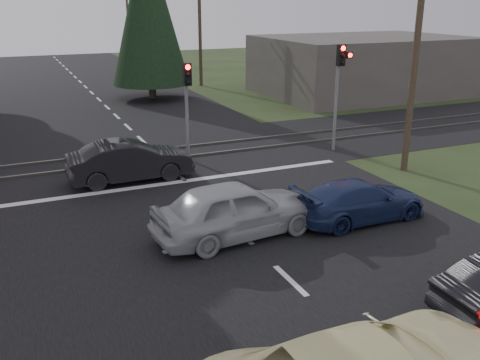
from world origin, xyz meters
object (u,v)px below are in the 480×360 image
traffic_signal_right (340,77)px  utility_pole_mid (200,24)px  traffic_signal_center (187,95)px  utility_pole_far (128,15)px  blue_sedan (360,201)px  utility_pole_near (416,50)px  dark_car_far (130,161)px  silver_car (236,210)px

traffic_signal_right → utility_pole_mid: 20.60m
traffic_signal_center → utility_pole_far: size_ratio=0.46×
traffic_signal_right → utility_pole_mid: size_ratio=0.52×
utility_pole_far → traffic_signal_center: bearing=-99.6°
utility_pole_mid → blue_sedan: size_ratio=2.08×
utility_pole_near → utility_pole_far: bearing=90.0°
blue_sedan → dark_car_far: size_ratio=0.94×
traffic_signal_center → dark_car_far: 3.81m
traffic_signal_center → dark_car_far: (-2.83, -1.53, -2.05)m
traffic_signal_center → utility_pole_mid: (7.50, 19.32, 1.92)m
traffic_signal_center → utility_pole_far: bearing=80.4°
traffic_signal_right → dark_car_far: (-9.37, -0.33, -2.56)m
dark_car_far → utility_pole_mid: bearing=-27.0°
silver_car → utility_pole_mid: bearing=-23.1°
utility_pole_mid → utility_pole_far: 25.00m
traffic_signal_right → utility_pole_mid: bearing=87.3°
traffic_signal_center → utility_pole_mid: utility_pole_mid is taller
traffic_signal_right → blue_sedan: (-3.75, -6.97, -2.69)m
utility_pole_mid → silver_car: utility_pole_mid is taller
utility_pole_far → dark_car_far: bearing=-102.7°
traffic_signal_center → utility_pole_near: bearing=-32.0°
traffic_signal_center → utility_pole_mid: bearing=68.8°
silver_car → dark_car_far: bearing=9.3°
silver_car → blue_sedan: 4.02m
traffic_signal_center → utility_pole_mid: 20.82m
utility_pole_mid → utility_pole_far: size_ratio=1.00×
dark_car_far → utility_pole_near: bearing=-107.5°
silver_car → traffic_signal_center: bearing=-14.1°
utility_pole_mid → blue_sedan: (-4.71, -27.50, -4.10)m
utility_pole_mid → dark_car_far: size_ratio=1.95×
traffic_signal_center → dark_car_far: traffic_signal_center is taller
dark_car_far → blue_sedan: bearing=-140.4°
traffic_signal_center → utility_pole_near: size_ratio=0.46×
utility_pole_mid → utility_pole_far: (0.00, 25.00, 0.00)m
traffic_signal_right → blue_sedan: traffic_signal_right is taller
utility_pole_far → dark_car_far: 47.17m
utility_pole_far → silver_car: 52.94m
traffic_signal_right → dark_car_far: traffic_signal_right is taller
traffic_signal_center → silver_car: traffic_signal_center is taller
traffic_signal_center → traffic_signal_right: bearing=-10.4°
utility_pole_near → silver_car: (-8.70, -3.07, -3.90)m
traffic_signal_right → dark_car_far: 9.72m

